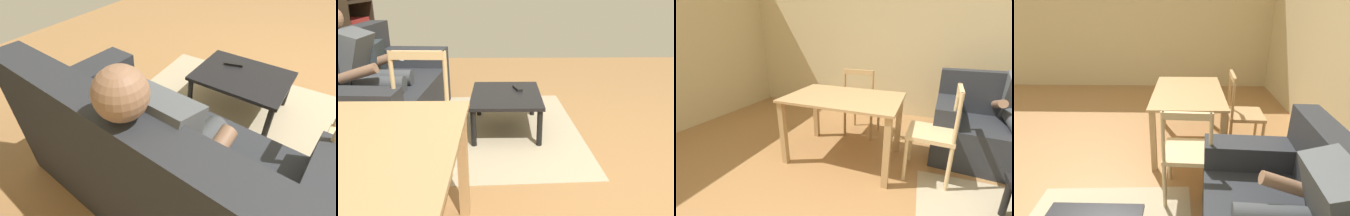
{
  "view_description": "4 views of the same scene",
  "coord_description": "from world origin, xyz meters",
  "views": [
    {
      "loc": [
        0.45,
        2.74,
        1.6
      ],
      "look_at": [
        1.05,
        1.87,
        0.75
      ],
      "focal_mm": 27.49,
      "sensor_mm": 36.0,
      "label": 1
    },
    {
      "loc": [
        -2.06,
        0.75,
        1.38
      ],
      "look_at": [
        1.04,
        0.7,
        0.22
      ],
      "focal_mm": 36.35,
      "sensor_mm": 36.0,
      "label": 2
    },
    {
      "loc": [
        -0.0,
        -0.71,
        1.36
      ],
      "look_at": [
        -0.83,
        1.34,
        0.6
      ],
      "focal_mm": 22.83,
      "sensor_mm": 36.0,
      "label": 3
    },
    {
      "loc": [
        2.0,
        1.33,
        1.69
      ],
      "look_at": [
        0.11,
        1.29,
        0.9
      ],
      "focal_mm": 26.69,
      "sensor_mm": 36.0,
      "label": 4
    }
  ],
  "objects": [
    {
      "name": "wall_side",
      "position": [
        -3.39,
        0.0,
        1.34
      ],
      "size": [
        0.12,
        6.18,
        2.67
      ],
      "primitive_type": "cube",
      "color": "#C8B586",
      "rests_on": "ground_plane"
    },
    {
      "name": "ground_plane",
      "position": [
        0.0,
        0.0,
        0.0
      ],
      "size": [
        8.78,
        8.78,
        0.0
      ],
      "primitive_type": "plane",
      "color": "#9E7042"
    },
    {
      "name": "dining_table",
      "position": [
        -0.83,
        1.34,
        0.61
      ],
      "size": [
        1.21,
        0.82,
        0.73
      ],
      "color": "tan",
      "rests_on": "ground_plane"
    },
    {
      "name": "dining_chair_facing_couch",
      "position": [
        0.11,
        1.34,
        0.46
      ],
      "size": [
        0.44,
        0.44,
        0.93
      ],
      "color": "#D1B27F",
      "rests_on": "ground_plane"
    },
    {
      "name": "dining_chair_near_wall",
      "position": [
        -0.83,
        2.02,
        0.45
      ],
      "size": [
        0.44,
        0.44,
        0.94
      ],
      "color": "tan",
      "rests_on": "ground_plane"
    }
  ]
}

